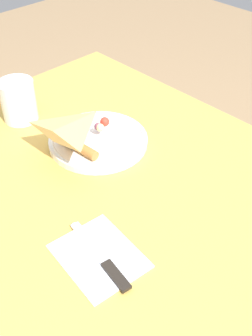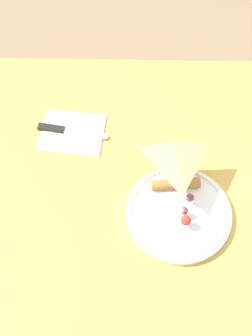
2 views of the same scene
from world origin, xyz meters
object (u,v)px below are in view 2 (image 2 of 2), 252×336
Objects in this scene: plate_pizza at (179,211)px; napkin_folded at (73,132)px; dining_table at (118,205)px; butter_knife at (69,131)px.

plate_pizza is 0.34m from napkin_folded.
dining_table is 0.22m from napkin_folded.
butter_knife is at bearing 140.25° from plate_pizza.
plate_pizza reaches higher than butter_knife.
napkin_folded is 0.92× the size of butter_knife.
plate_pizza reaches higher than dining_table.
napkin_folded is (-0.12, 0.15, 0.11)m from dining_table.
plate_pizza reaches higher than napkin_folded.
butter_knife is at bearing 129.97° from dining_table.
plate_pizza is 1.29× the size of butter_knife.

